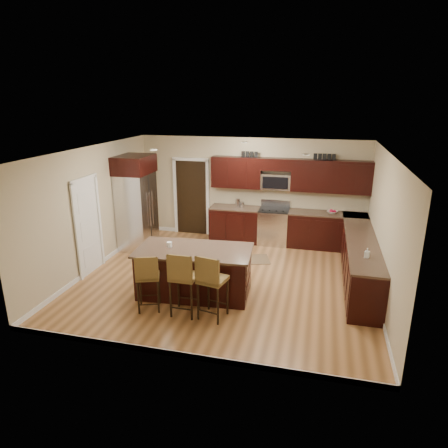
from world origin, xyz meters
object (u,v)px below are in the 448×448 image
(range, at_px, (274,226))
(refrigerator, at_px, (136,202))
(stool_right, at_px, (211,280))
(stool_left, at_px, (148,276))
(stool_mid, at_px, (183,277))
(island, at_px, (195,273))

(range, bearing_deg, refrigerator, -161.22)
(range, relative_size, stool_right, 0.94)
(stool_left, height_order, stool_mid, stool_mid)
(range, height_order, stool_left, range)
(island, relative_size, stool_left, 2.10)
(island, distance_m, stool_left, 1.06)
(range, relative_size, stool_left, 1.03)
(stool_left, height_order, refrigerator, refrigerator)
(range, distance_m, stool_right, 4.08)
(range, distance_m, island, 3.38)
(island, bearing_deg, range, 65.90)
(range, xyz_separation_m, stool_mid, (-1.07, -4.03, 0.27))
(island, relative_size, stool_right, 1.92)
(island, relative_size, refrigerator, 0.97)
(island, height_order, stool_left, stool_left)
(stool_mid, height_order, refrigerator, refrigerator)
(stool_mid, relative_size, stool_right, 1.00)
(stool_left, height_order, stool_right, stool_right)
(island, bearing_deg, refrigerator, 132.01)
(stool_left, relative_size, refrigerator, 0.46)
(stool_mid, distance_m, stool_right, 0.50)
(range, xyz_separation_m, refrigerator, (-3.30, -1.12, 0.73))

